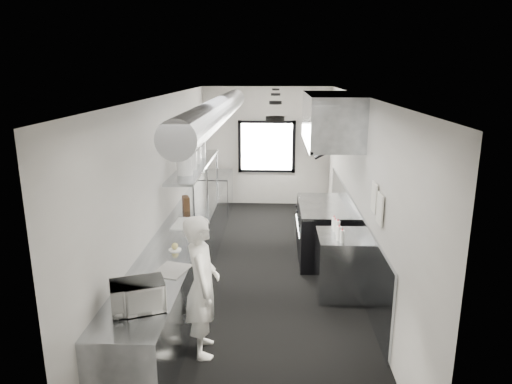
# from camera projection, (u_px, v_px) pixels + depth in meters

# --- Properties ---
(floor) EXTENTS (3.00, 8.00, 0.01)m
(floor) POSITION_uv_depth(u_px,v_px,m) (261.00, 272.00, 7.54)
(floor) COLOR black
(floor) RESTS_ON ground
(ceiling) EXTENTS (3.00, 8.00, 0.01)m
(ceiling) POSITION_uv_depth(u_px,v_px,m) (262.00, 96.00, 6.83)
(ceiling) COLOR white
(ceiling) RESTS_ON wall_back
(wall_back) EXTENTS (3.00, 0.02, 2.80)m
(wall_back) POSITION_uv_depth(u_px,v_px,m) (267.00, 147.00, 11.05)
(wall_back) COLOR beige
(wall_back) RESTS_ON floor
(wall_front) EXTENTS (3.00, 0.02, 2.80)m
(wall_front) POSITION_uv_depth(u_px,v_px,m) (245.00, 326.00, 3.32)
(wall_front) COLOR beige
(wall_front) RESTS_ON floor
(wall_left) EXTENTS (0.02, 8.00, 2.80)m
(wall_left) POSITION_uv_depth(u_px,v_px,m) (165.00, 187.00, 7.25)
(wall_left) COLOR beige
(wall_left) RESTS_ON floor
(wall_right) EXTENTS (0.02, 8.00, 2.80)m
(wall_right) POSITION_uv_depth(u_px,v_px,m) (359.00, 189.00, 7.13)
(wall_right) COLOR beige
(wall_right) RESTS_ON floor
(wall_cladding) EXTENTS (0.03, 5.50, 1.10)m
(wall_cladding) POSITION_uv_depth(u_px,v_px,m) (352.00, 235.00, 7.63)
(wall_cladding) COLOR gray
(wall_cladding) RESTS_ON wall_right
(hvac_duct) EXTENTS (0.40, 6.40, 0.40)m
(hvac_duct) POSITION_uv_depth(u_px,v_px,m) (218.00, 111.00, 7.31)
(hvac_duct) COLOR #989AA0
(hvac_duct) RESTS_ON ceiling
(service_window) EXTENTS (1.36, 0.05, 1.25)m
(service_window) POSITION_uv_depth(u_px,v_px,m) (267.00, 147.00, 11.02)
(service_window) COLOR white
(service_window) RESTS_ON wall_back
(exhaust_hood) EXTENTS (0.81, 2.20, 0.88)m
(exhaust_hood) POSITION_uv_depth(u_px,v_px,m) (330.00, 119.00, 7.57)
(exhaust_hood) COLOR gray
(exhaust_hood) RESTS_ON ceiling
(prep_counter) EXTENTS (0.70, 6.00, 0.90)m
(prep_counter) POSITION_uv_depth(u_px,v_px,m) (184.00, 257.00, 6.99)
(prep_counter) COLOR gray
(prep_counter) RESTS_ON floor
(pass_shelf) EXTENTS (0.45, 3.00, 0.68)m
(pass_shelf) POSITION_uv_depth(u_px,v_px,m) (196.00, 166.00, 8.17)
(pass_shelf) COLOR gray
(pass_shelf) RESTS_ON prep_counter
(range) EXTENTS (0.88, 1.60, 0.94)m
(range) POSITION_uv_depth(u_px,v_px,m) (323.00, 231.00, 8.06)
(range) COLOR black
(range) RESTS_ON floor
(bottle_station) EXTENTS (0.65, 0.80, 0.90)m
(bottle_station) POSITION_uv_depth(u_px,v_px,m) (340.00, 265.00, 6.71)
(bottle_station) COLOR gray
(bottle_station) RESTS_ON floor
(far_work_table) EXTENTS (0.70, 1.20, 0.90)m
(far_work_table) POSITION_uv_depth(u_px,v_px,m) (215.00, 193.00, 10.57)
(far_work_table) COLOR gray
(far_work_table) RESTS_ON floor
(notice_sheet_a) EXTENTS (0.02, 0.28, 0.38)m
(notice_sheet_a) POSITION_uv_depth(u_px,v_px,m) (374.00, 197.00, 5.92)
(notice_sheet_a) COLOR white
(notice_sheet_a) RESTS_ON wall_right
(notice_sheet_b) EXTENTS (0.02, 0.28, 0.38)m
(notice_sheet_b) POSITION_uv_depth(u_px,v_px,m) (380.00, 209.00, 5.59)
(notice_sheet_b) COLOR white
(notice_sheet_b) RESTS_ON wall_right
(line_cook) EXTENTS (0.50, 0.67, 1.65)m
(line_cook) POSITION_uv_depth(u_px,v_px,m) (202.00, 286.00, 5.22)
(line_cook) COLOR white
(line_cook) RESTS_ON floor
(microwave) EXTENTS (0.57, 0.51, 0.28)m
(microwave) POSITION_uv_depth(u_px,v_px,m) (138.00, 296.00, 4.53)
(microwave) COLOR silver
(microwave) RESTS_ON prep_counter
(deli_tub_a) EXTENTS (0.14, 0.14, 0.10)m
(deli_tub_a) POSITION_uv_depth(u_px,v_px,m) (128.00, 289.00, 4.88)
(deli_tub_a) COLOR beige
(deli_tub_a) RESTS_ON prep_counter
(deli_tub_b) EXTENTS (0.20, 0.20, 0.11)m
(deli_tub_b) POSITION_uv_depth(u_px,v_px,m) (125.00, 290.00, 4.83)
(deli_tub_b) COLOR beige
(deli_tub_b) RESTS_ON prep_counter
(newspaper) EXTENTS (0.45, 0.51, 0.01)m
(newspaper) POSITION_uv_depth(u_px,v_px,m) (172.00, 270.00, 5.44)
(newspaper) COLOR silver
(newspaper) RESTS_ON prep_counter
(small_plate) EXTENTS (0.21, 0.21, 0.01)m
(small_plate) POSITION_uv_depth(u_px,v_px,m) (175.00, 250.00, 6.05)
(small_plate) COLOR white
(small_plate) RESTS_ON prep_counter
(pastry) EXTENTS (0.09, 0.09, 0.09)m
(pastry) POSITION_uv_depth(u_px,v_px,m) (175.00, 246.00, 6.03)
(pastry) COLOR #D4C56F
(pastry) RESTS_ON small_plate
(cutting_board) EXTENTS (0.45, 0.59, 0.02)m
(cutting_board) POSITION_uv_depth(u_px,v_px,m) (188.00, 224.00, 7.06)
(cutting_board) COLOR silver
(cutting_board) RESTS_ON prep_counter
(knife_block) EXTENTS (0.16, 0.23, 0.23)m
(knife_block) POSITION_uv_depth(u_px,v_px,m) (186.00, 203.00, 7.75)
(knife_block) COLOR #512D1C
(knife_block) RESTS_ON prep_counter
(plate_stack_a) EXTENTS (0.30, 0.30, 0.30)m
(plate_stack_a) POSITION_uv_depth(u_px,v_px,m) (185.00, 165.00, 7.29)
(plate_stack_a) COLOR white
(plate_stack_a) RESTS_ON pass_shelf
(plate_stack_b) EXTENTS (0.32, 0.32, 0.31)m
(plate_stack_b) POSITION_uv_depth(u_px,v_px,m) (190.00, 160.00, 7.69)
(plate_stack_b) COLOR white
(plate_stack_b) RESTS_ON pass_shelf
(plate_stack_c) EXTENTS (0.27, 0.27, 0.31)m
(plate_stack_c) POSITION_uv_depth(u_px,v_px,m) (195.00, 154.00, 8.19)
(plate_stack_c) COLOR white
(plate_stack_c) RESTS_ON pass_shelf
(plate_stack_d) EXTENTS (0.31, 0.31, 0.37)m
(plate_stack_d) POSITION_uv_depth(u_px,v_px,m) (199.00, 148.00, 8.73)
(plate_stack_d) COLOR white
(plate_stack_d) RESTS_ON pass_shelf
(squeeze_bottle_a) EXTENTS (0.08, 0.08, 0.18)m
(squeeze_bottle_a) POSITION_uv_depth(u_px,v_px,m) (342.00, 236.00, 6.29)
(squeeze_bottle_a) COLOR silver
(squeeze_bottle_a) RESTS_ON bottle_station
(squeeze_bottle_b) EXTENTS (0.07, 0.07, 0.20)m
(squeeze_bottle_b) POSITION_uv_depth(u_px,v_px,m) (339.00, 233.00, 6.38)
(squeeze_bottle_b) COLOR silver
(squeeze_bottle_b) RESTS_ON bottle_station
(squeeze_bottle_c) EXTENTS (0.08, 0.08, 0.20)m
(squeeze_bottle_c) POSITION_uv_depth(u_px,v_px,m) (338.00, 228.00, 6.61)
(squeeze_bottle_c) COLOR silver
(squeeze_bottle_c) RESTS_ON bottle_station
(squeeze_bottle_d) EXTENTS (0.07, 0.07, 0.18)m
(squeeze_bottle_d) POSITION_uv_depth(u_px,v_px,m) (335.00, 226.00, 6.72)
(squeeze_bottle_d) COLOR silver
(squeeze_bottle_d) RESTS_ON bottle_station
(squeeze_bottle_e) EXTENTS (0.07, 0.07, 0.18)m
(squeeze_bottle_e) POSITION_uv_depth(u_px,v_px,m) (334.00, 223.00, 6.83)
(squeeze_bottle_e) COLOR silver
(squeeze_bottle_e) RESTS_ON bottle_station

